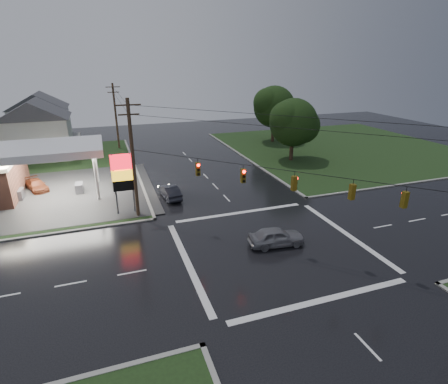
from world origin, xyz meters
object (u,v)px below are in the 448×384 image
object	(u,v)px
pylon_sign	(123,174)
house_near	(37,128)
car_pump	(37,185)
car_crossing	(276,237)
tree_ne_far	(275,107)
tree_ne_near	(294,123)
utility_pole_nw	(133,158)
house_far	(41,117)
utility_pole_n	(116,115)
car_north	(170,192)

from	to	relation	value
pylon_sign	house_near	xyz separation A→B (m)	(-10.45, 25.50, 0.39)
car_pump	car_crossing	bearing A→B (deg)	-69.10
tree_ne_far	tree_ne_near	bearing A→B (deg)	-104.07
utility_pole_nw	house_far	xyz separation A→B (m)	(-12.45, 38.50, -1.32)
house_far	car_pump	xyz separation A→B (m)	(2.31, -27.55, -3.80)
car_pump	house_far	bearing A→B (deg)	71.10
house_near	house_far	xyz separation A→B (m)	(-1.00, 12.00, 0.00)
utility_pole_n	tree_ne_far	distance (m)	26.96
house_near	car_pump	xyz separation A→B (m)	(1.31, -15.55, -3.80)
utility_pole_n	car_north	distance (m)	25.64
house_near	tree_ne_near	distance (m)	37.80
house_near	car_pump	distance (m)	16.06
utility_pole_n	car_pump	bearing A→B (deg)	-120.02
tree_ne_near	car_crossing	distance (m)	26.26
car_north	car_pump	size ratio (longest dim) A/B	1.03
utility_pole_n	pylon_sign	bearing A→B (deg)	-92.08
utility_pole_nw	house_near	size ratio (longest dim) A/B	1.00
pylon_sign	car_crossing	world-z (taller)	pylon_sign
utility_pole_nw	car_crossing	xyz separation A→B (m)	(9.86, -9.34, -4.96)
utility_pole_n	house_far	bearing A→B (deg)	141.23
tree_ne_far	car_pump	distance (m)	39.60
pylon_sign	utility_pole_nw	distance (m)	2.22
house_far	utility_pole_nw	bearing A→B (deg)	-72.08
house_far	tree_ne_far	xyz separation A→B (m)	(39.10, -14.01, 1.77)
pylon_sign	utility_pole_n	bearing A→B (deg)	87.92
house_far	car_pump	bearing A→B (deg)	-85.21
pylon_sign	car_pump	size ratio (longest dim) A/B	1.43
utility_pole_n	car_crossing	world-z (taller)	utility_pole_n
car_crossing	utility_pole_n	bearing A→B (deg)	20.75
pylon_sign	car_crossing	xyz separation A→B (m)	(10.86, -10.34, -3.25)
utility_pole_nw	car_pump	world-z (taller)	utility_pole_nw
utility_pole_n	tree_ne_far	world-z (taller)	utility_pole_n
house_near	car_crossing	size ratio (longest dim) A/B	2.46
pylon_sign	house_near	distance (m)	27.56
utility_pole_nw	house_far	distance (m)	40.48
car_north	car_pump	bearing A→B (deg)	-33.66
pylon_sign	tree_ne_near	xyz separation A→B (m)	(24.64, 11.49, 1.55)
tree_ne_near	car_crossing	xyz separation A→B (m)	(-13.78, -21.84, -4.80)
utility_pole_nw	house_near	xyz separation A→B (m)	(-11.45, 26.50, -1.32)
utility_pole_n	tree_ne_near	size ratio (longest dim) A/B	1.17
utility_pole_nw	car_north	bearing A→B (deg)	43.67
car_crossing	car_pump	distance (m)	28.49
utility_pole_n	car_crossing	distance (m)	39.39
car_crossing	car_north	bearing A→B (deg)	31.41
pylon_sign	tree_ne_near	bearing A→B (deg)	25.01
pylon_sign	tree_ne_near	distance (m)	27.23
car_crossing	utility_pole_nw	bearing A→B (deg)	52.68
tree_ne_near	car_north	world-z (taller)	tree_ne_near
tree_ne_near	house_far	bearing A→B (deg)	144.23
tree_ne_near	car_north	distance (m)	22.32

